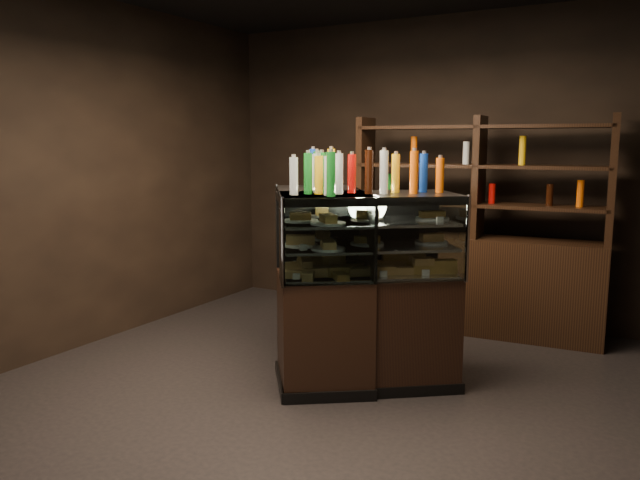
% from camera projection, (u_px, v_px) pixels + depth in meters
% --- Properties ---
extents(ground, '(5.00, 5.00, 0.00)m').
position_uv_depth(ground, '(338.00, 400.00, 4.31)').
color(ground, black).
rests_on(ground, ground).
extents(room_shell, '(5.02, 5.02, 3.01)m').
position_uv_depth(room_shell, '(340.00, 114.00, 4.01)').
color(room_shell, black).
rests_on(room_shell, ground).
extents(display_case, '(1.77, 1.44, 1.42)m').
position_uv_depth(display_case, '(343.00, 315.00, 4.69)').
color(display_case, black).
rests_on(display_case, ground).
extents(food_display, '(1.37, 1.07, 0.44)m').
position_uv_depth(food_display, '(343.00, 243.00, 4.60)').
color(food_display, '#C09444').
rests_on(food_display, display_case).
extents(bottles_top, '(1.20, 0.93, 0.30)m').
position_uv_depth(bottles_top, '(344.00, 172.00, 4.52)').
color(bottles_top, black).
rests_on(bottles_top, display_case).
extents(potted_conifer, '(0.32, 0.32, 0.68)m').
position_uv_depth(potted_conifer, '(436.00, 335.00, 4.49)').
color(potted_conifer, black).
rests_on(potted_conifer, ground).
extents(back_shelving, '(2.30, 0.58, 2.00)m').
position_uv_depth(back_shelving, '(475.00, 267.00, 5.80)').
color(back_shelving, black).
rests_on(back_shelving, ground).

